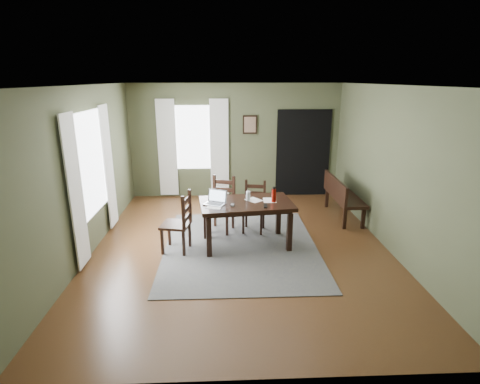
{
  "coord_description": "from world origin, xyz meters",
  "views": [
    {
      "loc": [
        -0.27,
        -5.93,
        2.8
      ],
      "look_at": [
        0.0,
        0.3,
        0.9
      ],
      "focal_mm": 28.0,
      "sensor_mm": 36.0,
      "label": 1
    }
  ],
  "objects_px": {
    "dining_table": "(246,207)",
    "chair_end": "(179,223)",
    "bench": "(341,194)",
    "water_bottle": "(274,195)",
    "chair_back_left": "(222,205)",
    "chair_back_right": "(254,207)",
    "laptop": "(216,200)"
  },
  "relations": [
    {
      "from": "bench",
      "to": "water_bottle",
      "type": "xyz_separation_m",
      "value": [
        -1.58,
        -1.3,
        0.4
      ]
    },
    {
      "from": "bench",
      "to": "water_bottle",
      "type": "height_order",
      "value": "water_bottle"
    },
    {
      "from": "dining_table",
      "to": "chair_back_left",
      "type": "distance_m",
      "value": 0.82
    },
    {
      "from": "chair_end",
      "to": "water_bottle",
      "type": "height_order",
      "value": "water_bottle"
    },
    {
      "from": "chair_back_right",
      "to": "bench",
      "type": "relative_size",
      "value": 0.63
    },
    {
      "from": "bench",
      "to": "laptop",
      "type": "relative_size",
      "value": 3.67
    },
    {
      "from": "chair_back_left",
      "to": "bench",
      "type": "height_order",
      "value": "chair_back_left"
    },
    {
      "from": "water_bottle",
      "to": "chair_end",
      "type": "bearing_deg",
      "value": -173.25
    },
    {
      "from": "chair_back_left",
      "to": "chair_back_right",
      "type": "xyz_separation_m",
      "value": [
        0.61,
        -0.04,
        -0.04
      ]
    },
    {
      "from": "dining_table",
      "to": "chair_back_right",
      "type": "relative_size",
      "value": 1.74
    },
    {
      "from": "water_bottle",
      "to": "laptop",
      "type": "bearing_deg",
      "value": -177.8
    },
    {
      "from": "chair_end",
      "to": "chair_back_left",
      "type": "height_order",
      "value": "chair_back_left"
    },
    {
      "from": "water_bottle",
      "to": "bench",
      "type": "bearing_deg",
      "value": 39.39
    },
    {
      "from": "dining_table",
      "to": "chair_back_right",
      "type": "distance_m",
      "value": 0.71
    },
    {
      "from": "dining_table",
      "to": "chair_back_left",
      "type": "bearing_deg",
      "value": 115.15
    },
    {
      "from": "dining_table",
      "to": "chair_end",
      "type": "relative_size",
      "value": 1.61
    },
    {
      "from": "chair_back_right",
      "to": "water_bottle",
      "type": "bearing_deg",
      "value": -54.16
    },
    {
      "from": "dining_table",
      "to": "chair_end",
      "type": "height_order",
      "value": "chair_end"
    },
    {
      "from": "chair_end",
      "to": "laptop",
      "type": "distance_m",
      "value": 0.72
    },
    {
      "from": "dining_table",
      "to": "bench",
      "type": "distance_m",
      "value": 2.42
    },
    {
      "from": "chair_end",
      "to": "bench",
      "type": "bearing_deg",
      "value": 125.68
    },
    {
      "from": "dining_table",
      "to": "laptop",
      "type": "bearing_deg",
      "value": 179.44
    },
    {
      "from": "chair_end",
      "to": "bench",
      "type": "distance_m",
      "value": 3.51
    },
    {
      "from": "bench",
      "to": "water_bottle",
      "type": "bearing_deg",
      "value": 129.39
    },
    {
      "from": "chair_end",
      "to": "chair_back_right",
      "type": "bearing_deg",
      "value": 133.31
    },
    {
      "from": "bench",
      "to": "water_bottle",
      "type": "relative_size",
      "value": 5.66
    },
    {
      "from": "water_bottle",
      "to": "chair_back_right",
      "type": "bearing_deg",
      "value": 112.68
    },
    {
      "from": "chair_end",
      "to": "chair_back_right",
      "type": "xyz_separation_m",
      "value": [
        1.32,
        0.85,
        -0.04
      ]
    },
    {
      "from": "dining_table",
      "to": "bench",
      "type": "relative_size",
      "value": 1.1
    },
    {
      "from": "water_bottle",
      "to": "chair_back_left",
      "type": "bearing_deg",
      "value": 141.85
    },
    {
      "from": "chair_back_left",
      "to": "laptop",
      "type": "distance_m",
      "value": 0.81
    },
    {
      "from": "laptop",
      "to": "water_bottle",
      "type": "relative_size",
      "value": 1.54
    }
  ]
}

